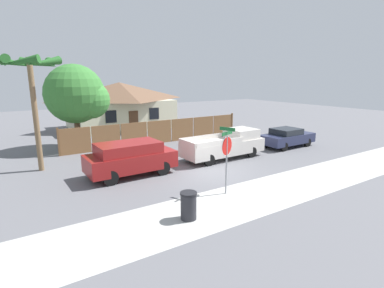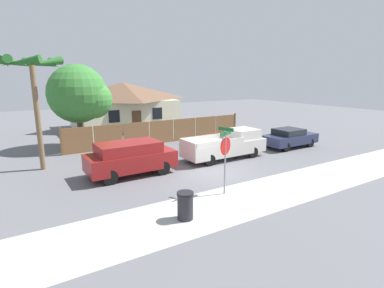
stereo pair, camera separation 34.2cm
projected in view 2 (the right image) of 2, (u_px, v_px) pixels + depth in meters
name	position (u px, v px, depth m)	size (l,w,h in m)	color
ground_plane	(212.00, 173.00, 16.14)	(80.00, 80.00, 0.00)	slate
sidewalk_strip	(260.00, 195.00, 13.15)	(36.00, 3.20, 0.01)	#B2B2AD
wooden_fence	(162.00, 132.00, 23.32)	(14.75, 0.12, 1.87)	brown
house	(124.00, 104.00, 30.46)	(10.16, 7.42, 4.54)	beige
oak_tree	(81.00, 95.00, 21.22)	(4.34, 4.14, 5.97)	brown
palm_tree	(33.00, 73.00, 15.65)	(3.01, 3.22, 6.14)	brown
red_suv	(131.00, 157.00, 15.63)	(4.58, 2.05, 1.77)	maroon
orange_pickup	(227.00, 145.00, 18.93)	(5.53, 1.91, 1.77)	silver
parked_sedan	(290.00, 138.00, 21.94)	(4.22, 1.89, 1.38)	#282D4C
stop_sign	(225.00, 150.00, 12.84)	(0.80, 0.71, 2.98)	gray
trash_bin	(185.00, 206.00, 10.83)	(0.62, 0.62, 1.03)	#28282D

